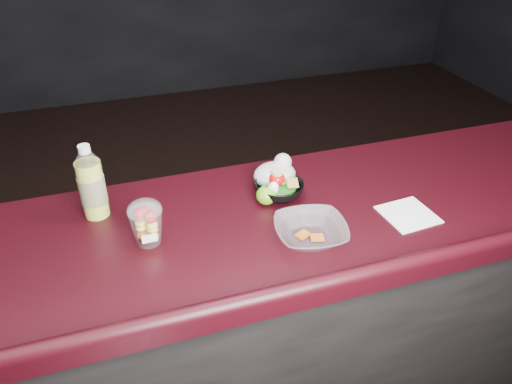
% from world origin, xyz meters
% --- Properties ---
extents(counter, '(4.06, 0.71, 1.02)m').
position_xyz_m(counter, '(0.00, 0.30, 0.51)').
color(counter, black).
rests_on(counter, ground).
extents(lemonade_bottle, '(0.08, 0.08, 0.25)m').
position_xyz_m(lemonade_bottle, '(-0.42, 0.49, 1.13)').
color(lemonade_bottle, '#CFDB38').
rests_on(lemonade_bottle, counter).
extents(fruit_cup, '(0.10, 0.10, 0.15)m').
position_xyz_m(fruit_cup, '(-0.28, 0.29, 1.09)').
color(fruit_cup, white).
rests_on(fruit_cup, counter).
extents(green_apple, '(0.07, 0.07, 0.07)m').
position_xyz_m(green_apple, '(0.13, 0.38, 1.05)').
color(green_apple, '#4E9310').
rests_on(green_apple, counter).
extents(plastic_bag, '(0.15, 0.12, 0.11)m').
position_xyz_m(plastic_bag, '(0.20, 0.47, 1.07)').
color(plastic_bag, silver).
rests_on(plastic_bag, counter).
extents(snack_bowl, '(0.22, 0.22, 0.09)m').
position_xyz_m(snack_bowl, '(0.18, 0.41, 1.05)').
color(snack_bowl, black).
rests_on(snack_bowl, counter).
extents(takeout_bowl, '(0.25, 0.25, 0.05)m').
position_xyz_m(takeout_bowl, '(0.19, 0.16, 1.05)').
color(takeout_bowl, silver).
rests_on(takeout_bowl, counter).
extents(paper_napkin, '(0.17, 0.17, 0.00)m').
position_xyz_m(paper_napkin, '(0.54, 0.17, 1.02)').
color(paper_napkin, white).
rests_on(paper_napkin, counter).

